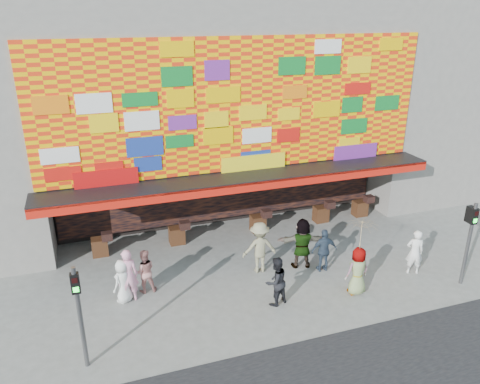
{
  "coord_description": "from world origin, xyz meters",
  "views": [
    {
      "loc": [
        -5.55,
        -12.21,
        8.88
      ],
      "look_at": [
        -0.69,
        2.0,
        2.97
      ],
      "focal_mm": 35.0,
      "sensor_mm": 36.0,
      "label": 1
    }
  ],
  "objects_px": {
    "ped_d": "(259,247)",
    "ped_i": "(144,271)",
    "ped_a": "(123,281)",
    "signal_left": "(79,307)",
    "ped_c": "(276,281)",
    "ped_f": "(302,243)",
    "ped_b": "(128,275)",
    "ped_g": "(358,271)",
    "signal_right": "(470,235)",
    "ped_e": "(324,250)",
    "parasol": "(362,234)",
    "ped_h": "(415,252)"
  },
  "relations": [
    {
      "from": "signal_left",
      "to": "ped_e",
      "type": "relative_size",
      "value": 1.84
    },
    {
      "from": "signal_left",
      "to": "ped_c",
      "type": "distance_m",
      "value": 6.01
    },
    {
      "from": "signal_left",
      "to": "parasol",
      "type": "height_order",
      "value": "signal_left"
    },
    {
      "from": "signal_left",
      "to": "ped_c",
      "type": "bearing_deg",
      "value": 9.46
    },
    {
      "from": "ped_e",
      "to": "parasol",
      "type": "xyz_separation_m",
      "value": [
        0.34,
        -1.65,
        1.37
      ]
    },
    {
      "from": "ped_c",
      "to": "ped_e",
      "type": "height_order",
      "value": "ped_c"
    },
    {
      "from": "ped_b",
      "to": "ped_c",
      "type": "bearing_deg",
      "value": 162.35
    },
    {
      "from": "signal_left",
      "to": "ped_g",
      "type": "distance_m",
      "value": 8.71
    },
    {
      "from": "ped_d",
      "to": "parasol",
      "type": "xyz_separation_m",
      "value": [
        2.55,
        -2.36,
        1.23
      ]
    },
    {
      "from": "ped_g",
      "to": "ped_h",
      "type": "bearing_deg",
      "value": -172.29
    },
    {
      "from": "signal_right",
      "to": "ped_g",
      "type": "relative_size",
      "value": 1.8
    },
    {
      "from": "ped_c",
      "to": "ped_f",
      "type": "relative_size",
      "value": 0.87
    },
    {
      "from": "ped_g",
      "to": "ped_h",
      "type": "xyz_separation_m",
      "value": [
        2.61,
        0.46,
        0.01
      ]
    },
    {
      "from": "signal_right",
      "to": "ped_b",
      "type": "height_order",
      "value": "signal_right"
    },
    {
      "from": "ped_e",
      "to": "ped_h",
      "type": "height_order",
      "value": "ped_h"
    },
    {
      "from": "ped_g",
      "to": "parasol",
      "type": "distance_m",
      "value": 1.34
    },
    {
      "from": "ped_a",
      "to": "ped_c",
      "type": "relative_size",
      "value": 0.9
    },
    {
      "from": "ped_e",
      "to": "ped_i",
      "type": "bearing_deg",
      "value": -1.22
    },
    {
      "from": "ped_c",
      "to": "ped_h",
      "type": "relative_size",
      "value": 0.98
    },
    {
      "from": "ped_b",
      "to": "ped_i",
      "type": "xyz_separation_m",
      "value": [
        0.57,
        0.34,
        -0.15
      ]
    },
    {
      "from": "ped_d",
      "to": "signal_left",
      "type": "bearing_deg",
      "value": 30.2
    },
    {
      "from": "ped_e",
      "to": "ped_i",
      "type": "relative_size",
      "value": 1.06
    },
    {
      "from": "signal_right",
      "to": "ped_f",
      "type": "distance_m",
      "value": 5.6
    },
    {
      "from": "signal_right",
      "to": "ped_i",
      "type": "relative_size",
      "value": 1.96
    },
    {
      "from": "ped_d",
      "to": "ped_i",
      "type": "xyz_separation_m",
      "value": [
        -4.08,
        0.01,
        -0.19
      ]
    },
    {
      "from": "ped_g",
      "to": "ped_a",
      "type": "bearing_deg",
      "value": -17.62
    },
    {
      "from": "ped_f",
      "to": "ped_i",
      "type": "distance_m",
      "value": 5.67
    },
    {
      "from": "signal_right",
      "to": "ped_e",
      "type": "xyz_separation_m",
      "value": [
        -4.11,
        2.32,
        -1.05
      ]
    },
    {
      "from": "signal_right",
      "to": "ped_b",
      "type": "bearing_deg",
      "value": 166.15
    },
    {
      "from": "ped_a",
      "to": "ped_c",
      "type": "distance_m",
      "value": 4.89
    },
    {
      "from": "ped_e",
      "to": "ped_h",
      "type": "distance_m",
      "value": 3.19
    },
    {
      "from": "ped_b",
      "to": "parasol",
      "type": "xyz_separation_m",
      "value": [
        7.2,
        -2.04,
        1.26
      ]
    },
    {
      "from": "signal_right",
      "to": "ped_d",
      "type": "distance_m",
      "value": 7.07
    },
    {
      "from": "signal_right",
      "to": "ped_b",
      "type": "distance_m",
      "value": 11.34
    },
    {
      "from": "ped_b",
      "to": "ped_g",
      "type": "height_order",
      "value": "ped_b"
    },
    {
      "from": "ped_a",
      "to": "ped_g",
      "type": "distance_m",
      "value": 7.63
    },
    {
      "from": "ped_a",
      "to": "ped_e",
      "type": "bearing_deg",
      "value": 134.99
    },
    {
      "from": "signal_right",
      "to": "ped_c",
      "type": "height_order",
      "value": "signal_right"
    },
    {
      "from": "signal_right",
      "to": "ped_b",
      "type": "xyz_separation_m",
      "value": [
        -10.97,
        2.7,
        -0.94
      ]
    },
    {
      "from": "signal_left",
      "to": "ped_i",
      "type": "bearing_deg",
      "value": 56.72
    },
    {
      "from": "ped_d",
      "to": "ped_f",
      "type": "bearing_deg",
      "value": 176.45
    },
    {
      "from": "ped_i",
      "to": "parasol",
      "type": "relative_size",
      "value": 0.8
    },
    {
      "from": "ped_h",
      "to": "parasol",
      "type": "relative_size",
      "value": 0.88
    },
    {
      "from": "ped_d",
      "to": "ped_f",
      "type": "relative_size",
      "value": 1.01
    },
    {
      "from": "ped_c",
      "to": "ped_g",
      "type": "xyz_separation_m",
      "value": [
        2.79,
        -0.31,
        0.01
      ]
    },
    {
      "from": "signal_right",
      "to": "ped_h",
      "type": "distance_m",
      "value": 1.91
    },
    {
      "from": "ped_b",
      "to": "ped_f",
      "type": "height_order",
      "value": "ped_f"
    },
    {
      "from": "ped_a",
      "to": "ped_i",
      "type": "xyz_separation_m",
      "value": [
        0.73,
        0.35,
        0.02
      ]
    },
    {
      "from": "signal_right",
      "to": "parasol",
      "type": "relative_size",
      "value": 1.57
    },
    {
      "from": "signal_right",
      "to": "ped_d",
      "type": "xyz_separation_m",
      "value": [
        -6.32,
        3.03,
        -0.91
      ]
    }
  ]
}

